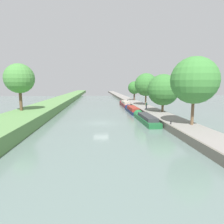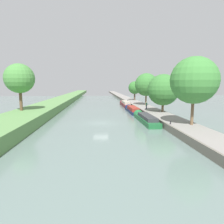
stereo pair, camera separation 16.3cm
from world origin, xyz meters
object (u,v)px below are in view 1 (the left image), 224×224
Objects in this scene: narrowboat_green at (145,118)px; mooring_bollard_far at (127,100)px; mooring_bollard_near at (171,123)px; narrowboat_navy at (132,110)px; person_walking at (146,105)px; narrowboat_maroon at (125,104)px.

narrowboat_green is 26.48× the size of mooring_bollard_far.
mooring_bollard_near and mooring_bollard_far have the same top height.
narrowboat_navy is (-0.13, 12.18, -0.02)m from narrowboat_green.
narrowboat_navy is 24.84× the size of mooring_bollard_far.
narrowboat_green is 10.39m from person_walking.
narrowboat_navy reaches higher than narrowboat_green.
person_walking is 3.69× the size of mooring_bollard_far.
mooring_bollard_far is (1.96, 18.94, 0.62)m from narrowboat_navy.
person_walking is (2.85, -2.23, 1.27)m from narrowboat_navy.
narrowboat_navy is at bearing 90.63° from narrowboat_green.
narrowboat_green is at bearing -90.20° from narrowboat_maroon.
narrowboat_green is 0.97× the size of narrowboat_maroon.
mooring_bollard_far reaches higher than narrowboat_navy.
narrowboat_navy is 13.08m from narrowboat_maroon.
narrowboat_green is 25.26m from narrowboat_maroon.
narrowboat_maroon is at bearing 93.08° from mooring_bollard_near.
narrowboat_green is 26.48× the size of mooring_bollard_near.
mooring_bollard_far is at bearing 73.48° from narrowboat_maroon.
narrowboat_navy is at bearing 95.80° from mooring_bollard_near.
person_walking is at bearing 86.99° from mooring_bollard_near.
narrowboat_green is at bearing -93.36° from mooring_bollard_far.
narrowboat_maroon reaches higher than narrowboat_navy.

